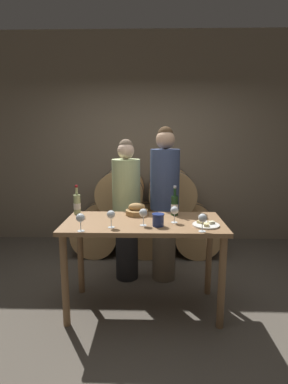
% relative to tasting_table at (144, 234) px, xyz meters
% --- Properties ---
extents(ground_plane, '(10.00, 10.00, 0.00)m').
position_rel_tasting_table_xyz_m(ground_plane, '(0.00, 0.00, -0.75)').
color(ground_plane, '#564F44').
extents(stone_wall_back, '(10.00, 0.12, 3.20)m').
position_rel_tasting_table_xyz_m(stone_wall_back, '(0.00, 2.09, 0.85)').
color(stone_wall_back, gray).
rests_on(stone_wall_back, ground_plane).
extents(barrel_stack, '(2.07, 0.84, 1.22)m').
position_rel_tasting_table_xyz_m(barrel_stack, '(-0.00, 1.55, -0.21)').
color(barrel_stack, tan).
rests_on(barrel_stack, ground_plane).
extents(tasting_table, '(1.48, 0.70, 0.88)m').
position_rel_tasting_table_xyz_m(tasting_table, '(0.00, 0.00, 0.00)').
color(tasting_table, olive).
rests_on(tasting_table, ground_plane).
extents(person_left, '(0.32, 0.32, 1.63)m').
position_rel_tasting_table_xyz_m(person_left, '(-0.21, 0.64, 0.08)').
color(person_left, '#232326').
rests_on(person_left, ground_plane).
extents(person_right, '(0.33, 0.33, 1.77)m').
position_rel_tasting_table_xyz_m(person_right, '(0.22, 0.64, 0.16)').
color(person_right, '#756651').
rests_on(person_right, ground_plane).
extents(wine_bottle_red, '(0.07, 0.07, 0.30)m').
position_rel_tasting_table_xyz_m(wine_bottle_red, '(0.30, 0.23, 0.23)').
color(wine_bottle_red, '#193819').
rests_on(wine_bottle_red, tasting_table).
extents(wine_bottle_white, '(0.07, 0.07, 0.30)m').
position_rel_tasting_table_xyz_m(wine_bottle_white, '(-0.68, 0.25, 0.23)').
color(wine_bottle_white, '#ADBC7F').
rests_on(wine_bottle_white, tasting_table).
extents(blue_crock, '(0.11, 0.11, 0.11)m').
position_rel_tasting_table_xyz_m(blue_crock, '(0.13, -0.15, 0.19)').
color(blue_crock, navy).
rests_on(blue_crock, tasting_table).
extents(bread_basket, '(0.23, 0.23, 0.12)m').
position_rel_tasting_table_xyz_m(bread_basket, '(-0.07, 0.23, 0.18)').
color(bread_basket, '#A87F4C').
rests_on(bread_basket, tasting_table).
extents(cheese_plate, '(0.24, 0.24, 0.04)m').
position_rel_tasting_table_xyz_m(cheese_plate, '(0.55, -0.13, 0.14)').
color(cheese_plate, white).
rests_on(cheese_plate, tasting_table).
extents(wine_glass_far_left, '(0.07, 0.07, 0.15)m').
position_rel_tasting_table_xyz_m(wine_glass_far_left, '(-0.52, -0.31, 0.24)').
color(wine_glass_far_left, white).
rests_on(wine_glass_far_left, tasting_table).
extents(wine_glass_left, '(0.07, 0.07, 0.15)m').
position_rel_tasting_table_xyz_m(wine_glass_left, '(-0.28, -0.20, 0.24)').
color(wine_glass_left, white).
rests_on(wine_glass_left, tasting_table).
extents(wine_glass_center, '(0.07, 0.07, 0.15)m').
position_rel_tasting_table_xyz_m(wine_glass_center, '(0.00, -0.14, 0.24)').
color(wine_glass_center, white).
rests_on(wine_glass_center, tasting_table).
extents(wine_glass_right, '(0.07, 0.07, 0.15)m').
position_rel_tasting_table_xyz_m(wine_glass_right, '(0.28, -0.04, 0.24)').
color(wine_glass_right, white).
rests_on(wine_glass_right, tasting_table).
extents(wine_glass_far_right, '(0.07, 0.07, 0.15)m').
position_rel_tasting_table_xyz_m(wine_glass_far_right, '(0.49, -0.30, 0.24)').
color(wine_glass_far_right, white).
rests_on(wine_glass_far_right, tasting_table).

